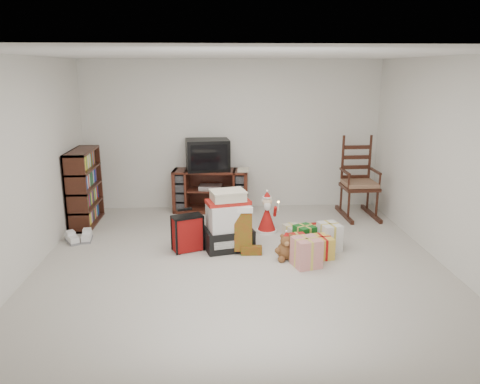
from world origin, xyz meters
name	(u,v)px	position (x,y,z in m)	size (l,w,h in m)	color
room	(241,165)	(0.00, 0.00, 1.25)	(5.01, 5.01, 2.51)	beige
tv_stand	(211,191)	(-0.38, 2.25, 0.36)	(1.28, 0.57, 0.71)	#4D1E16
bookshelf	(85,189)	(-2.31, 1.68, 0.56)	(0.32, 0.95, 1.16)	#3A160F
rocking_chair	(358,188)	(2.03, 1.89, 0.46)	(0.57, 0.91, 1.35)	#3A160F
gift_pile	(228,224)	(-0.14, 0.51, 0.35)	(0.72, 0.59, 0.79)	black
red_suitcase	(188,233)	(-0.68, 0.46, 0.25)	(0.42, 0.33, 0.57)	maroon
stocking	(243,231)	(0.05, 0.33, 0.32)	(0.30, 0.13, 0.63)	#0D7512
teddy_bear	(286,248)	(0.58, 0.10, 0.15)	(0.23, 0.20, 0.34)	brown
santa_figurine	(267,216)	(0.45, 1.13, 0.24)	(0.31, 0.29, 0.63)	#A31311
mrs_claus_figurine	(215,227)	(-0.31, 0.66, 0.26)	(0.33, 0.31, 0.67)	#A31311
sneaker_pair	(80,238)	(-2.21, 0.88, 0.05)	(0.41, 0.32, 0.11)	silver
gift_cluster	(310,240)	(0.96, 0.42, 0.14)	(0.80, 1.17, 0.27)	#A41912
crt_television	(208,155)	(-0.42, 2.26, 0.97)	(0.75, 0.58, 0.51)	black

